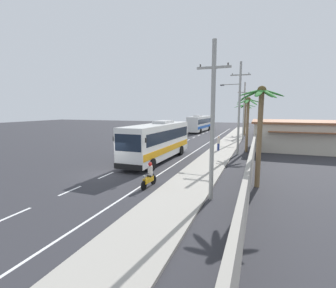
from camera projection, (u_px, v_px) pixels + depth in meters
ground_plane at (109, 174)px, 19.71m from camera, size 160.00×160.00×0.00m
sidewalk_kerb at (216, 156)px, 26.65m from camera, size 3.20×90.00×0.14m
lane_markings at (187, 149)px, 32.25m from camera, size 3.94×71.00×0.01m
boundary_wall at (254, 144)px, 28.92m from camera, size 0.24×60.00×2.12m
coach_bus_foreground at (158, 140)px, 24.84m from camera, size 3.14×11.86×3.92m
coach_bus_far_lane at (200, 123)px, 55.59m from camera, size 3.18×12.19×3.76m
motorcycle_beside_bus at (149, 177)px, 16.43m from camera, size 0.56×1.96×1.64m
pedestrian_near_kerb at (218, 143)px, 29.95m from camera, size 0.36×0.36×1.75m
utility_pole_nearest at (213, 120)px, 13.63m from camera, size 1.85×0.24×8.78m
utility_pole_mid at (239, 106)px, 27.37m from camera, size 3.22×0.24×10.21m
utility_pole_far at (244, 110)px, 41.46m from camera, size 2.26×0.24×9.50m
palm_nearest at (246, 108)px, 46.95m from camera, size 3.79×4.04×7.53m
palm_second at (245, 112)px, 50.10m from camera, size 4.26×3.96×6.31m
palm_third at (260, 117)px, 15.89m from camera, size 2.78×2.78×6.59m
palm_fourth at (248, 113)px, 29.18m from camera, size 2.87×2.98×6.51m
roadside_building at (298, 135)px, 31.67m from camera, size 11.13×9.56×3.63m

